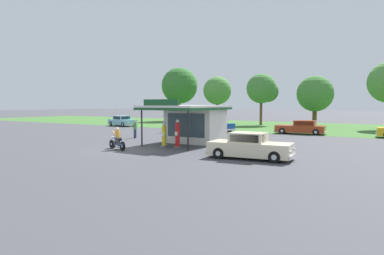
% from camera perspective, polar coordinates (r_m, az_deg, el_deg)
% --- Properties ---
extents(ground_plane, '(300.00, 300.00, 0.00)m').
position_cam_1_polar(ground_plane, '(24.33, -10.85, -3.70)').
color(ground_plane, '#424247').
extents(grass_verge_strip, '(120.00, 24.00, 0.01)m').
position_cam_1_polar(grass_verge_strip, '(50.49, 13.02, 0.25)').
color(grass_verge_strip, '#3D6B2D').
rests_on(grass_verge_strip, ground).
extents(service_station_kiosk, '(5.07, 6.54, 3.56)m').
position_cam_1_polar(service_station_kiosk, '(27.80, 0.19, 1.08)').
color(service_station_kiosk, silver).
rests_on(service_station_kiosk, ground).
extents(gas_pump_nearside, '(0.44, 0.44, 1.84)m').
position_cam_1_polar(gas_pump_nearside, '(25.61, -4.73, -1.38)').
color(gas_pump_nearside, slate).
rests_on(gas_pump_nearside, ground).
extents(gas_pump_offside, '(0.44, 0.44, 2.11)m').
position_cam_1_polar(gas_pump_offside, '(24.88, -2.46, -1.22)').
color(gas_pump_offside, slate).
rests_on(gas_pump_offside, ground).
extents(motorcycle_with_rider, '(2.17, 0.92, 1.58)m').
position_cam_1_polar(motorcycle_with_rider, '(24.45, -12.51, -2.15)').
color(motorcycle_with_rider, black).
rests_on(motorcycle_with_rider, ground).
extents(featured_classic_sedan, '(5.16, 2.35, 1.55)m').
position_cam_1_polar(featured_classic_sedan, '(20.24, 9.72, -3.24)').
color(featured_classic_sedan, beige).
rests_on(featured_classic_sedan, ground).
extents(parked_car_back_row_centre_right, '(5.37, 2.39, 1.46)m').
position_cam_1_polar(parked_car_back_row_centre_right, '(38.07, 17.94, -0.03)').
color(parked_car_back_row_centre_right, '#993819').
rests_on(parked_car_back_row_centre_right, ground).
extents(parked_car_back_row_far_right, '(5.20, 2.94, 1.49)m').
position_cam_1_polar(parked_car_back_row_far_right, '(50.20, -11.73, 1.04)').
color(parked_car_back_row_far_right, '#7AC6D1').
rests_on(parked_car_back_row_far_right, ground).
extents(parked_car_back_row_right, '(5.71, 2.68, 1.51)m').
position_cam_1_polar(parked_car_back_row_right, '(45.38, -1.18, 0.81)').
color(parked_car_back_row_right, gold).
rests_on(parked_car_back_row_right, ground).
extents(parked_car_back_row_centre_left, '(5.40, 3.15, 1.55)m').
position_cam_1_polar(parked_car_back_row_centre_left, '(40.30, 3.84, 0.42)').
color(parked_car_back_row_centre_left, '#19479E').
rests_on(parked_car_back_row_centre_left, ground).
extents(bystander_strolling_foreground, '(0.34, 0.34, 1.60)m').
position_cam_1_polar(bystander_strolling_foreground, '(32.29, -9.60, -0.29)').
color(bystander_strolling_foreground, '#2D3351').
rests_on(bystander_strolling_foreground, ground).
extents(bystander_standing_back_lot, '(0.36, 0.36, 1.65)m').
position_cam_1_polar(bystander_standing_back_lot, '(37.85, -4.29, 0.45)').
color(bystander_standing_back_lot, '#2D3351').
rests_on(bystander_standing_back_lot, ground).
extents(tree_oak_left, '(4.80, 4.80, 7.89)m').
position_cam_1_polar(tree_oak_left, '(58.13, 4.37, 6.15)').
color(tree_oak_left, brown).
rests_on(tree_oak_left, ground).
extents(tree_oak_far_left, '(4.74, 4.47, 7.77)m').
position_cam_1_polar(tree_oak_far_left, '(52.29, 11.91, 6.31)').
color(tree_oak_far_left, brown).
rests_on(tree_oak_far_left, ground).
extents(tree_oak_far_right, '(6.77, 6.77, 10.01)m').
position_cam_1_polar(tree_oak_far_right, '(63.90, -2.13, 7.06)').
color(tree_oak_far_right, brown).
rests_on(tree_oak_far_right, ground).
extents(tree_oak_centre, '(5.28, 5.28, 7.37)m').
position_cam_1_polar(tree_oak_centre, '(53.08, 20.07, 5.37)').
color(tree_oak_centre, brown).
rests_on(tree_oak_centre, ground).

